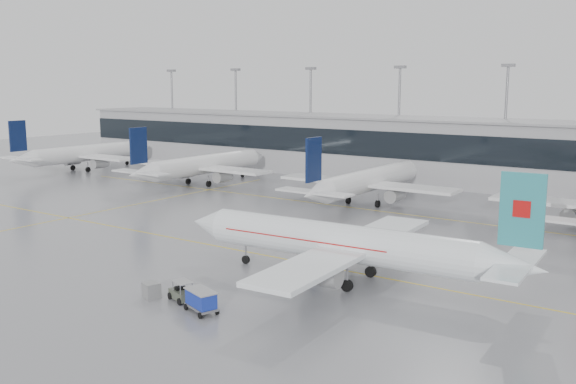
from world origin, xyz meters
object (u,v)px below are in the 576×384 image
Objects in this scene: air_canada_jet at (348,244)px; baggage_cart at (201,299)px; gse_unit at (151,290)px; baggage_tug at (182,294)px.

baggage_cart is (-5.90, -14.34, -2.63)m from air_canada_jet.
air_canada_jet reaches higher than gse_unit.
baggage_cart reaches higher than gse_unit.
gse_unit is at bearing 46.34° from air_canada_jet.
air_canada_jet is 16.42m from baggage_tug.
baggage_tug reaches higher than gse_unit.
baggage_tug is at bearing 38.75° from gse_unit.
baggage_cart is 6.18m from gse_unit.
baggage_cart is at bearing 64.38° from air_canada_jet.
air_canada_jet is 9.72× the size of baggage_tug.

